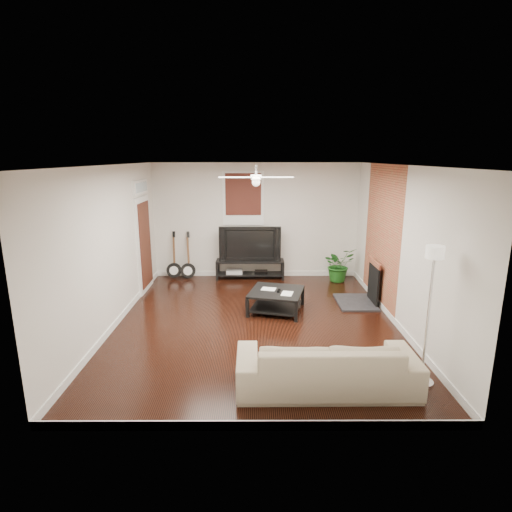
{
  "coord_description": "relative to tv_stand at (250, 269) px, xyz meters",
  "views": [
    {
      "loc": [
        -0.02,
        -6.89,
        2.94
      ],
      "look_at": [
        0.0,
        0.4,
        1.15
      ],
      "focal_mm": 28.57,
      "sensor_mm": 36.0,
      "label": 1
    }
  ],
  "objects": [
    {
      "name": "room",
      "position": [
        0.14,
        -2.78,
        1.17
      ],
      "size": [
        5.01,
        6.01,
        2.81
      ],
      "color": "black",
      "rests_on": "ground"
    },
    {
      "name": "brick_accent",
      "position": [
        2.63,
        -1.78,
        1.17
      ],
      "size": [
        0.02,
        2.2,
        2.8
      ],
      "primitive_type": "cube",
      "color": "#AF5138",
      "rests_on": "floor"
    },
    {
      "name": "fireplace",
      "position": [
        2.34,
        -1.78,
        0.23
      ],
      "size": [
        0.8,
        1.1,
        0.92
      ],
      "primitive_type": "cube",
      "color": "black",
      "rests_on": "floor"
    },
    {
      "name": "window_back",
      "position": [
        -0.16,
        0.19,
        1.72
      ],
      "size": [
        1.0,
        0.06,
        1.3
      ],
      "primitive_type": "cube",
      "color": "#401411",
      "rests_on": "wall_back"
    },
    {
      "name": "door_left",
      "position": [
        -2.32,
        -0.88,
        1.02
      ],
      "size": [
        0.08,
        1.0,
        2.5
      ],
      "primitive_type": "cube",
      "color": "white",
      "rests_on": "wall_left"
    },
    {
      "name": "tv_stand",
      "position": [
        0.0,
        0.0,
        0.0
      ],
      "size": [
        1.66,
        0.44,
        0.46
      ],
      "primitive_type": "cube",
      "color": "black",
      "rests_on": "floor"
    },
    {
      "name": "tv",
      "position": [
        0.0,
        0.02,
        0.66
      ],
      "size": [
        1.48,
        0.19,
        0.86
      ],
      "primitive_type": "imported",
      "color": "black",
      "rests_on": "tv_stand"
    },
    {
      "name": "coffee_table",
      "position": [
        0.53,
        -2.19,
        -0.03
      ],
      "size": [
        1.18,
        1.18,
        0.41
      ],
      "primitive_type": "cube",
      "rotation": [
        0.0,
        0.0,
        -0.25
      ],
      "color": "black",
      "rests_on": "floor"
    },
    {
      "name": "sofa",
      "position": [
        1.04,
        -4.91,
        0.1
      ],
      "size": [
        2.31,
        0.92,
        0.67
      ],
      "primitive_type": "imported",
      "rotation": [
        0.0,
        0.0,
        3.15
      ],
      "color": "#C0B090",
      "rests_on": "floor"
    },
    {
      "name": "floor_lamp",
      "position": [
        2.34,
        -4.81,
        0.71
      ],
      "size": [
        0.31,
        0.31,
        1.88
      ],
      "primitive_type": null,
      "rotation": [
        0.0,
        0.0,
        0.01
      ],
      "color": "silver",
      "rests_on": "floor"
    },
    {
      "name": "potted_plant",
      "position": [
        2.13,
        -0.23,
        0.18
      ],
      "size": [
        0.95,
        0.9,
        0.82
      ],
      "primitive_type": "imported",
      "rotation": [
        0.0,
        0.0,
        0.47
      ],
      "color": "#1A5719",
      "rests_on": "floor"
    },
    {
      "name": "guitar_left",
      "position": [
        -1.87,
        -0.03,
        0.36
      ],
      "size": [
        0.39,
        0.3,
        1.18
      ],
      "primitive_type": null,
      "rotation": [
        0.0,
        0.0,
        0.12
      ],
      "color": "black",
      "rests_on": "floor"
    },
    {
      "name": "guitar_right",
      "position": [
        -1.52,
        -0.06,
        0.36
      ],
      "size": [
        0.41,
        0.33,
        1.18
      ],
      "primitive_type": null,
      "rotation": [
        0.0,
        0.0,
        0.22
      ],
      "color": "black",
      "rests_on": "floor"
    },
    {
      "name": "ceiling_fan",
      "position": [
        0.14,
        -2.78,
        2.37
      ],
      "size": [
        1.24,
        1.24,
        0.32
      ],
      "primitive_type": null,
      "color": "white",
      "rests_on": "ceiling"
    }
  ]
}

